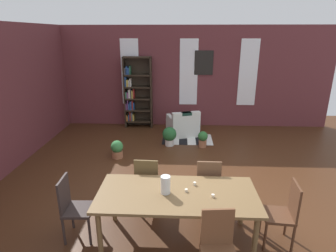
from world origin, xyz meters
TOP-DOWN VIEW (x-y plane):
  - ground_plane at (0.00, 0.00)m, footprint 11.13×11.13m
  - back_wall_brick at (0.00, 4.34)m, footprint 8.71×0.12m
  - window_pane_0 at (-1.80, 4.27)m, footprint 0.55×0.02m
  - window_pane_1 at (0.00, 4.27)m, footprint 0.55×0.02m
  - window_pane_2 at (1.80, 4.27)m, footprint 0.55×0.02m
  - dining_table at (-0.26, -1.00)m, footprint 2.19×0.99m
  - vase_on_table at (-0.42, -1.00)m, footprint 0.13×0.13m
  - tealight_candle_0 at (-0.14, -0.95)m, footprint 0.04×0.04m
  - tealight_candle_1 at (0.21, -1.07)m, footprint 0.04×0.04m
  - tealight_candle_2 at (-0.02, -0.77)m, footprint 0.04×0.04m
  - dining_chair_head_right at (1.21, -1.01)m, footprint 0.43×0.43m
  - dining_chair_near_right at (0.22, -1.72)m, footprint 0.44×0.44m
  - dining_chair_far_right at (0.23, -0.28)m, footprint 0.40×0.40m
  - dining_chair_head_left at (-1.73, -1.00)m, footprint 0.42×0.42m
  - dining_chair_far_left at (-0.76, -0.28)m, footprint 0.42×0.42m
  - bookshelf_tall at (-1.61, 4.08)m, footprint 0.85×0.32m
  - armchair_white at (-0.15, 3.38)m, footprint 1.00×1.00m
  - potted_plant_by_shelf at (-1.72, 1.71)m, footprint 0.29×0.29m
  - potted_plant_corner at (0.36, 2.46)m, footprint 0.26×0.26m
  - potted_plant_window at (-0.51, 2.52)m, footprint 0.37×0.37m
  - striped_rug at (-0.03, 2.99)m, footprint 1.38×0.84m
  - framed_picture at (0.45, 4.26)m, footprint 0.56×0.03m

SIDE VIEW (x-z plane):
  - ground_plane at x=0.00m, z-range 0.00..0.00m
  - striped_rug at x=-0.03m, z-range 0.00..0.01m
  - potted_plant_by_shelf at x=-1.72m, z-range 0.01..0.43m
  - potted_plant_corner at x=0.36m, z-range 0.02..0.44m
  - armchair_white at x=-0.15m, z-range -0.10..0.65m
  - potted_plant_window at x=-0.51m, z-range 0.03..0.54m
  - dining_chair_head_right at x=1.21m, z-range 0.04..0.99m
  - dining_chair_near_right at x=0.22m, z-range 0.04..0.99m
  - dining_chair_far_right at x=0.23m, z-range 0.04..0.99m
  - dining_chair_head_left at x=-1.73m, z-range 0.04..0.99m
  - dining_chair_far_left at x=-0.76m, z-range 0.04..0.99m
  - dining_table at x=-0.26m, z-range 0.31..1.07m
  - tealight_candle_0 at x=-0.14m, z-range 0.76..0.80m
  - tealight_candle_1 at x=0.21m, z-range 0.76..0.80m
  - tealight_candle_2 at x=-0.02m, z-range 0.76..0.81m
  - vase_on_table at x=-0.42m, z-range 0.76..1.01m
  - bookshelf_tall at x=-1.61m, z-range -0.02..2.16m
  - back_wall_brick at x=0.00m, z-range 0.00..3.07m
  - window_pane_0 at x=-1.80m, z-range 0.69..2.68m
  - window_pane_1 at x=0.00m, z-range 0.69..2.68m
  - window_pane_2 at x=1.80m, z-range 0.69..2.68m
  - framed_picture at x=0.45m, z-range 1.62..2.34m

